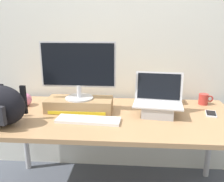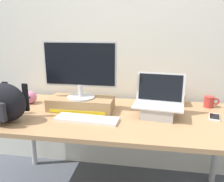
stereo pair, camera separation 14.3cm
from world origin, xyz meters
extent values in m
cube|color=silver|center=(0.00, 0.52, 1.30)|extent=(7.00, 0.10, 2.60)
cube|color=#A87F56|center=(0.00, 0.00, 0.71)|extent=(1.84, 0.84, 0.03)
cylinder|color=#B2B2B7|center=(-0.86, 0.36, 0.35)|extent=(0.05, 0.05, 0.70)
cylinder|color=#B2B2B7|center=(0.86, 0.36, 0.35)|extent=(0.05, 0.05, 0.70)
cube|color=#9E7A51|center=(-0.26, 0.08, 0.77)|extent=(0.50, 0.22, 0.09)
cube|color=yellow|center=(-0.26, -0.04, 0.74)|extent=(0.43, 0.00, 0.02)
cylinder|color=silver|center=(-0.26, 0.08, 0.83)|extent=(0.21, 0.21, 0.01)
cylinder|color=silver|center=(-0.26, 0.08, 0.88)|extent=(0.04, 0.04, 0.09)
cube|color=silver|center=(-0.26, 0.08, 1.08)|extent=(0.56, 0.03, 0.34)
cube|color=black|center=(-0.26, 0.07, 1.08)|extent=(0.54, 0.01, 0.31)
cube|color=#ADADB2|center=(0.33, 0.01, 0.77)|extent=(0.24, 0.23, 0.08)
cube|color=silver|center=(0.33, 0.01, 0.81)|extent=(0.37, 0.26, 0.01)
cube|color=#B7B7BC|center=(0.33, 0.03, 0.82)|extent=(0.32, 0.16, 0.00)
cube|color=silver|center=(0.34, 0.10, 0.92)|extent=(0.35, 0.09, 0.21)
cube|color=black|center=(0.34, 0.09, 0.92)|extent=(0.31, 0.08, 0.19)
cube|color=white|center=(-0.15, -0.14, 0.74)|extent=(0.44, 0.16, 0.02)
cube|color=silver|center=(-0.15, -0.14, 0.75)|extent=(0.42, 0.14, 0.00)
ellipsoid|color=black|center=(-0.69, -0.23, 0.86)|extent=(0.34, 0.23, 0.26)
cube|color=black|center=(-0.76, -0.11, 0.87)|extent=(0.04, 0.03, 0.20)
cube|color=black|center=(-0.59, -0.14, 0.87)|extent=(0.04, 0.03, 0.20)
cylinder|color=#B2332D|center=(0.74, 0.29, 0.77)|extent=(0.08, 0.08, 0.09)
torus|color=#B2332D|center=(0.79, 0.29, 0.78)|extent=(0.06, 0.01, 0.06)
cube|color=silver|center=(0.73, 0.06, 0.73)|extent=(0.10, 0.15, 0.01)
cube|color=black|center=(0.73, 0.06, 0.74)|extent=(0.09, 0.12, 0.00)
sphere|color=#CC7099|center=(-0.72, 0.15, 0.78)|extent=(0.11, 0.11, 0.11)
sphere|color=black|center=(-0.74, 0.11, 0.79)|extent=(0.01, 0.01, 0.01)
sphere|color=black|center=(-0.71, 0.11, 0.79)|extent=(0.01, 0.01, 0.01)
cube|color=#A88456|center=(0.39, 0.34, 0.78)|extent=(0.32, 0.18, 0.10)
cube|color=#2899BC|center=(0.39, 0.25, 0.74)|extent=(0.27, 0.00, 0.02)
camera|label=1|loc=(0.12, -1.58, 1.34)|focal=36.86mm
camera|label=2|loc=(0.26, -1.57, 1.34)|focal=36.86mm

